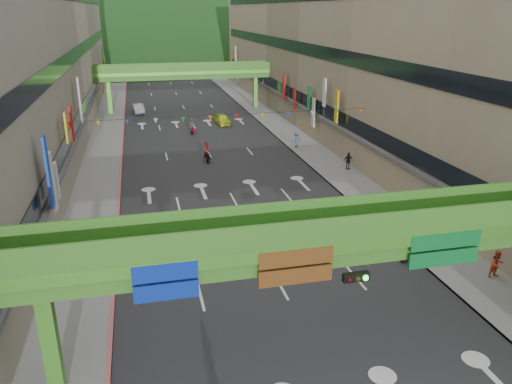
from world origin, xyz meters
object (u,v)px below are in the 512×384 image
car_silver (138,109)px  car_yellow (222,119)px  pedestrian_red (496,267)px  scooter_rider_mid (207,152)px  overpass_near (349,255)px

car_silver → car_yellow: (10.89, -10.46, -0.01)m
car_silver → pedestrian_red: pedestrian_red is taller
scooter_rider_mid → car_yellow: size_ratio=0.50×
scooter_rider_mid → overpass_near: bearing=-87.3°
pedestrian_red → overpass_near: bearing=-161.6°
car_yellow → overpass_near: bearing=-97.8°
scooter_rider_mid → car_silver: 28.25m
car_yellow → pedestrian_red: bearing=-83.7°
overpass_near → car_silver: bearing=97.6°
car_silver → scooter_rider_mid: bearing=-82.5°
overpass_near → car_silver: 59.97m
car_silver → car_yellow: car_silver is taller
pedestrian_red → car_silver: bearing=105.8°
overpass_near → car_yellow: overpass_near is taller
car_yellow → car_silver: bearing=131.8°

